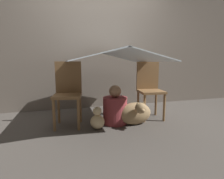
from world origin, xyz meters
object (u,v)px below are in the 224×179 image
object	(u,v)px
chair_left	(68,91)
chair_right	(149,87)
dog	(135,113)
person_front	(115,108)

from	to	relation	value
chair_left	chair_right	distance (m)	1.26
dog	chair_left	bearing A→B (deg)	163.67
chair_right	dog	world-z (taller)	chair_right
dog	person_front	bearing A→B (deg)	152.26
person_front	dog	bearing A→B (deg)	-27.74
chair_right	person_front	bearing A→B (deg)	-161.22
person_front	dog	world-z (taller)	person_front
chair_right	person_front	size ratio (longest dim) A/B	1.59
chair_right	dog	size ratio (longest dim) A/B	1.84
person_front	chair_right	bearing A→B (deg)	12.02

